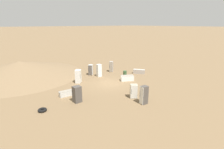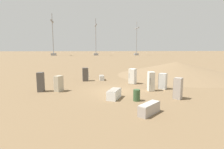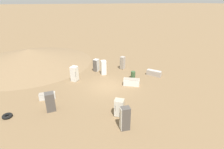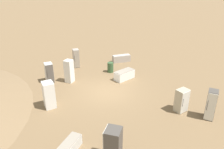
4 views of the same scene
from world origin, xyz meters
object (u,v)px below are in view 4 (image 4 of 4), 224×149
Objects in this scene: discarded_fridge_6 at (70,147)px; discarded_fridge_8 at (69,71)px; discarded_fridge_0 at (49,73)px; rusty_barrel at (110,67)px; discarded_fridge_4 at (49,95)px; discarded_fridge_2 at (121,58)px; discarded_fridge_5 at (211,105)px; discarded_fridge_7 at (113,145)px; discarded_fridge_1 at (124,75)px; discarded_fridge_3 at (76,58)px; discarded_fridge_9 at (182,100)px.

discarded_fridge_8 is (7.29, 4.00, 0.65)m from discarded_fridge_6.
rusty_barrel is at bearing 176.86° from discarded_fridge_0.
discarded_fridge_4 is 1.18× the size of discarded_fridge_6.
discarded_fridge_5 is (-7.90, -8.08, 0.60)m from discarded_fridge_2.
discarded_fridge_0 is 4.07m from discarded_fridge_4.
discarded_fridge_7 reaches higher than discarded_fridge_0.
discarded_fridge_0 is at bearing 133.43° from discarded_fridge_6.
discarded_fridge_6 is 2.31m from discarded_fridge_7.
discarded_fridge_7 is 0.91× the size of discarded_fridge_8.
discarded_fridge_7 is (-9.06, -1.99, 0.49)m from discarded_fridge_1.
discarded_fridge_3 is 1.15× the size of discarded_fridge_9.
discarded_fridge_7 is 1.87× the size of rusty_barrel.
rusty_barrel is (-2.97, 0.19, 0.11)m from discarded_fridge_2.
discarded_fridge_1 is 9.29m from discarded_fridge_7.
discarded_fridge_6 is (-3.33, -3.33, -0.61)m from discarded_fridge_4.
discarded_fridge_7 is at bearing 14.84° from discarded_fridge_4.
discarded_fridge_0 is 0.90× the size of discarded_fridge_4.
discarded_fridge_6 is at bearing -172.22° from rusty_barrel.
discarded_fridge_8 reaches higher than discarded_fridge_1.
discarded_fridge_4 is 0.95× the size of discarded_fridge_8.
discarded_fridge_3 is at bearing -15.63° from discarded_fridge_5.
discarded_fridge_7 reaches higher than rusty_barrel.
discarded_fridge_7 is (-5.18, 4.62, -0.09)m from discarded_fridge_5.
discarded_fridge_9 is at bearing 51.66° from discarded_fridge_6.
discarded_fridge_2 is at bearing 70.03° from discarded_fridge_8.
discarded_fridge_8 is at bearing 118.42° from discarded_fridge_2.
discarded_fridge_8 reaches higher than discarded_fridge_9.
discarded_fridge_2 is at bearing 179.26° from discarded_fridge_3.
discarded_fridge_7 is 1.12× the size of discarded_fridge_9.
discarded_fridge_4 is at bearing 138.75° from discarded_fridge_6.
discarded_fridge_6 is (-5.42, 6.85, -0.65)m from discarded_fridge_5.
discarded_fridge_4 is 6.36m from discarded_fridge_7.
discarded_fridge_6 is 10.45m from rusty_barrel.
discarded_fridge_3 is 3.35m from discarded_fridge_8.
discarded_fridge_7 reaches higher than discarded_fridge_9.
discarded_fridge_4 is at bearing 131.18° from discarded_fridge_2.
discarded_fridge_2 is 9.95m from discarded_fridge_9.
discarded_fridge_3 is 12.89m from discarded_fridge_5.
discarded_fridge_3 is 1.03× the size of discarded_fridge_7.
discarded_fridge_2 is 2.98m from rusty_barrel.
discarded_fridge_0 is at bearing 1.51° from discarded_fridge_5.
discarded_fridge_7 is at bearing 7.99° from discarded_fridge_9.
discarded_fridge_9 is at bearing -1.12° from discarded_fridge_5.
discarded_fridge_2 is 6.67m from discarded_fridge_8.
discarded_fridge_8 is at bearing 139.88° from rusty_barrel.
discarded_fridge_2 is 1.02× the size of discarded_fridge_3.
discarded_fridge_0 is at bearing 131.12° from rusty_barrel.
discarded_fridge_2 is (4.02, 1.46, -0.03)m from discarded_fridge_1.
discarded_fridge_5 is at bearing 117.47° from discarded_fridge_9.
discarded_fridge_4 is 1.18× the size of discarded_fridge_9.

